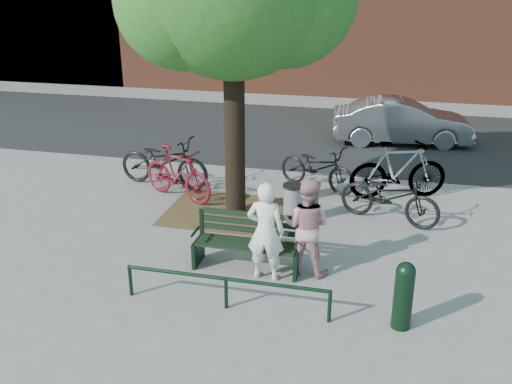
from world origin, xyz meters
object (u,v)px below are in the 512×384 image
(park_bench, at_px, (248,241))
(bollard, at_px, (404,293))
(litter_bin, at_px, (293,204))
(bicycle_c, at_px, (317,167))
(parked_car, at_px, (402,122))
(person_left, at_px, (266,231))
(person_right, at_px, (307,226))

(park_bench, height_order, bollard, bollard)
(bollard, bearing_deg, litter_bin, 123.93)
(bicycle_c, bearing_deg, parked_car, 1.42)
(bollard, distance_m, litter_bin, 3.72)
(bicycle_c, bearing_deg, park_bench, -164.14)
(litter_bin, bearing_deg, bollard, -56.07)
(person_left, height_order, bollard, person_left)
(park_bench, bearing_deg, bollard, -25.24)
(litter_bin, bearing_deg, bicycle_c, 83.89)
(person_left, relative_size, parked_car, 0.43)
(person_right, height_order, bicycle_c, person_right)
(parked_car, bearing_deg, bicycle_c, 149.24)
(bollard, height_order, litter_bin, bollard)
(person_left, xyz_separation_m, bicycle_c, (0.25, 4.16, -0.31))
(bollard, bearing_deg, person_right, 140.94)
(person_left, height_order, person_right, person_left)
(bicycle_c, distance_m, parked_car, 4.55)
(person_right, distance_m, bicycle_c, 3.83)
(person_right, relative_size, bollard, 1.62)
(bollard, xyz_separation_m, parked_car, (-0.06, 9.22, 0.10))
(park_bench, distance_m, person_right, 1.01)
(person_left, height_order, bicycle_c, person_left)
(bollard, relative_size, litter_bin, 1.26)
(bollard, relative_size, bicycle_c, 0.51)
(person_right, xyz_separation_m, litter_bin, (-0.55, 1.85, -0.41))
(park_bench, bearing_deg, person_left, -38.54)
(park_bench, height_order, person_left, person_left)
(bollard, bearing_deg, parked_car, 90.40)
(park_bench, relative_size, bollard, 1.75)
(bollard, bearing_deg, park_bench, 154.76)
(person_right, bearing_deg, litter_bin, -63.60)
(park_bench, distance_m, person_left, 0.57)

